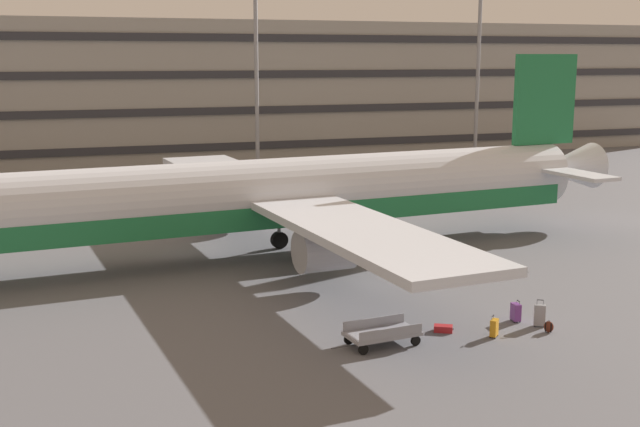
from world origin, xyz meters
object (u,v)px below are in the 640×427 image
object	(u,v)px
suitcase_purple	(494,328)
baggage_cart	(382,333)
suitcase_laid_flat	(540,315)
airliner	(270,196)
suitcase_navy	(443,329)
suitcase_large	(516,312)
backpack_small	(549,327)

from	to	relation	value
suitcase_purple	baggage_cart	size ratio (longest dim) A/B	0.24
suitcase_laid_flat	baggage_cart	world-z (taller)	suitcase_laid_flat
airliner	suitcase_navy	distance (m)	13.78
suitcase_purple	suitcase_large	world-z (taller)	suitcase_large
suitcase_navy	baggage_cart	distance (m)	2.77
suitcase_purple	backpack_small	bearing A→B (deg)	-5.66
suitcase_purple	backpack_small	xyz separation A→B (m)	(2.18, -0.22, -0.15)
backpack_small	baggage_cart	bearing A→B (deg)	172.78
suitcase_laid_flat	baggage_cart	bearing A→B (deg)	178.77
suitcase_navy	baggage_cart	xyz separation A→B (m)	(-2.71, -0.53, 0.31)
baggage_cart	suitcase_purple	bearing A→B (deg)	-8.03
airliner	backpack_small	size ratio (longest dim) A/B	86.42
airliner	suitcase_navy	bearing A→B (deg)	-77.39
baggage_cart	airliner	bearing A→B (deg)	90.96
airliner	suitcase_laid_flat	bearing A→B (deg)	-64.32
suitcase_laid_flat	backpack_small	size ratio (longest dim) A/B	2.15
backpack_small	suitcase_purple	bearing A→B (deg)	174.34
suitcase_navy	baggage_cart	world-z (taller)	baggage_cart
suitcase_purple	baggage_cart	bearing A→B (deg)	171.97
suitcase_purple	suitcase_laid_flat	bearing A→B (deg)	11.45
suitcase_laid_flat	baggage_cart	xyz separation A→B (m)	(-6.40, 0.14, -0.02)
suitcase_purple	suitcase_navy	bearing A→B (deg)	142.58
suitcase_purple	backpack_small	world-z (taller)	suitcase_purple
backpack_small	suitcase_laid_flat	bearing A→B (deg)	85.80
suitcase_purple	baggage_cart	world-z (taller)	baggage_cart
baggage_cart	backpack_small	bearing A→B (deg)	-7.22
airliner	suitcase_purple	xyz separation A→B (m)	(4.40, -14.24, -2.77)
suitcase_navy	suitcase_large	bearing A→B (deg)	2.63
suitcase_laid_flat	suitcase_navy	distance (m)	3.77
suitcase_navy	backpack_small	xyz separation A→B (m)	(3.65, -1.34, 0.09)
airliner	suitcase_purple	distance (m)	15.16
backpack_small	airliner	bearing A→B (deg)	114.48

